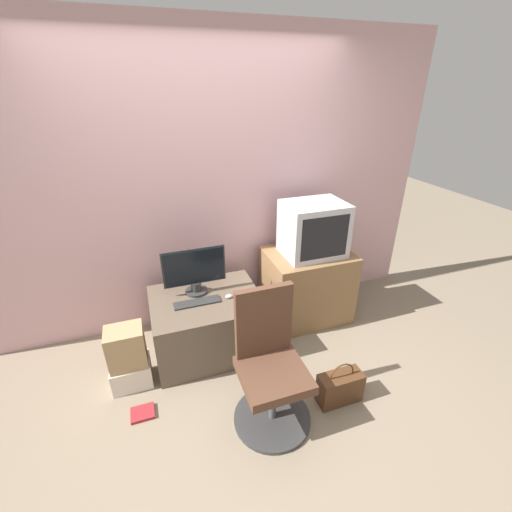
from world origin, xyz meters
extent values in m
plane|color=#7F705B|center=(0.00, 0.00, 0.00)|extent=(12.00, 12.00, 0.00)
cube|color=#CC9EA3|center=(0.00, 1.32, 1.30)|extent=(4.40, 0.05, 2.60)
cube|color=brown|center=(-0.15, 0.79, 0.26)|extent=(0.92, 0.72, 0.52)
cube|color=olive|center=(0.88, 0.94, 0.36)|extent=(0.79, 0.59, 0.71)
cylinder|color=#2D2D2D|center=(-0.21, 0.91, 0.53)|extent=(0.19, 0.19, 0.02)
cylinder|color=#2D2D2D|center=(-0.21, 0.91, 0.58)|extent=(0.09, 0.09, 0.08)
cube|color=#2D2D2D|center=(-0.21, 0.92, 0.77)|extent=(0.53, 0.01, 0.33)
cube|color=black|center=(-0.21, 0.91, 0.77)|extent=(0.50, 0.02, 0.30)
cube|color=#2D2D2D|center=(-0.23, 0.74, 0.53)|extent=(0.38, 0.11, 0.01)
ellipsoid|color=silver|center=(0.03, 0.73, 0.54)|extent=(0.06, 0.04, 0.03)
cube|color=#B7B7BC|center=(0.89, 0.93, 0.96)|extent=(0.54, 0.42, 0.49)
cube|color=black|center=(0.89, 0.72, 0.96)|extent=(0.45, 0.01, 0.38)
cylinder|color=#333333|center=(0.11, -0.10, 0.01)|extent=(0.54, 0.54, 0.03)
cylinder|color=#4C4C51|center=(0.11, -0.10, 0.21)|extent=(0.05, 0.05, 0.36)
cube|color=#513323|center=(0.11, -0.10, 0.43)|extent=(0.43, 0.43, 0.07)
cube|color=#513323|center=(0.11, 0.10, 0.73)|extent=(0.39, 0.05, 0.53)
cube|color=beige|center=(-0.81, 0.58, 0.10)|extent=(0.30, 0.24, 0.20)
cube|color=#A3845B|center=(-0.81, 0.58, 0.36)|extent=(0.27, 0.22, 0.32)
cube|color=#4C2D19|center=(0.64, -0.10, 0.12)|extent=(0.33, 0.15, 0.24)
torus|color=#4C2D19|center=(0.64, -0.10, 0.26)|extent=(0.19, 0.01, 0.19)
cube|color=maroon|center=(-0.76, 0.25, 0.01)|extent=(0.17, 0.14, 0.02)
camera|label=1|loc=(-0.54, -1.61, 2.14)|focal=24.00mm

